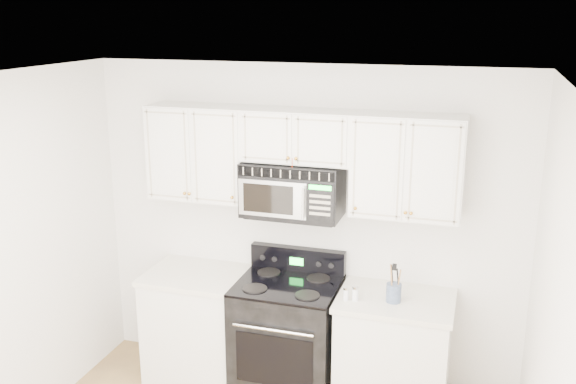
% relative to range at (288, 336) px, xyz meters
% --- Properties ---
extents(room, '(3.51, 3.51, 2.61)m').
position_rel_range_xyz_m(room, '(0.04, -1.42, 0.82)').
color(room, '#A58345').
rests_on(room, ground).
extents(base_cabinet_left, '(0.86, 0.65, 0.92)m').
position_rel_range_xyz_m(base_cabinet_left, '(-0.76, 0.02, -0.06)').
color(base_cabinet_left, silver).
rests_on(base_cabinet_left, ground).
extents(base_cabinet_right, '(0.86, 0.65, 0.92)m').
position_rel_range_xyz_m(base_cabinet_right, '(0.84, 0.02, -0.06)').
color(base_cabinet_right, silver).
rests_on(base_cabinet_right, ground).
extents(range, '(0.79, 0.71, 1.13)m').
position_rel_range_xyz_m(range, '(0.00, 0.00, 0.00)').
color(range, black).
rests_on(range, ground).
extents(upper_cabinets, '(2.44, 0.37, 0.75)m').
position_rel_range_xyz_m(upper_cabinets, '(0.04, 0.17, 1.45)').
color(upper_cabinets, silver).
rests_on(upper_cabinets, ground).
extents(microwave, '(0.76, 0.43, 0.42)m').
position_rel_range_xyz_m(microwave, '(-0.00, 0.14, 1.18)').
color(microwave, black).
rests_on(microwave, ground).
extents(utensil_crock, '(0.11, 0.11, 0.30)m').
position_rel_range_xyz_m(utensil_crock, '(0.83, -0.05, 0.51)').
color(utensil_crock, slate).
rests_on(utensil_crock, base_cabinet_right).
extents(shaker_salt, '(0.04, 0.04, 0.10)m').
position_rel_range_xyz_m(shaker_salt, '(0.49, -0.13, 0.49)').
color(shaker_salt, silver).
rests_on(shaker_salt, base_cabinet_right).
extents(shaker_pepper, '(0.05, 0.05, 0.11)m').
position_rel_range_xyz_m(shaker_pepper, '(0.56, -0.12, 0.49)').
color(shaker_pepper, silver).
rests_on(shaker_pepper, base_cabinet_right).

